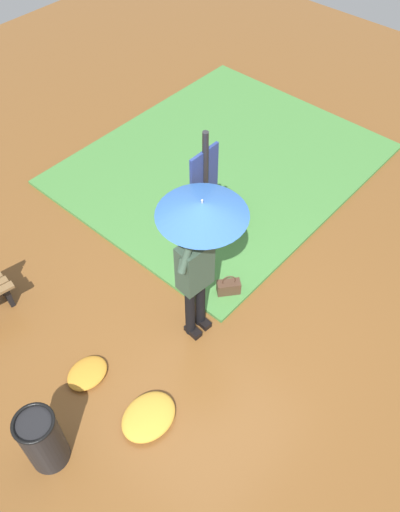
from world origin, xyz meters
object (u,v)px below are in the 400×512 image
(person_with_umbrella, at_px, (199,238))
(trash_bin, at_px, (43,440))
(info_sign_post, at_px, (204,194))
(handbag, at_px, (229,288))

(person_with_umbrella, xyz_separation_m, trash_bin, (-2.28, 0.04, -1.13))
(info_sign_post, bearing_deg, trash_bin, -171.44)
(person_with_umbrella, xyz_separation_m, info_sign_post, (0.64, 0.48, -0.11))
(person_with_umbrella, xyz_separation_m, handbag, (0.58, 0.01, -1.42))
(info_sign_post, bearing_deg, handbag, -96.41)
(person_with_umbrella, relative_size, trash_bin, 2.45)
(trash_bin, bearing_deg, handbag, -0.74)
(person_with_umbrella, bearing_deg, info_sign_post, 37.16)
(person_with_umbrella, height_order, handbag, person_with_umbrella)
(person_with_umbrella, height_order, trash_bin, person_with_umbrella)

